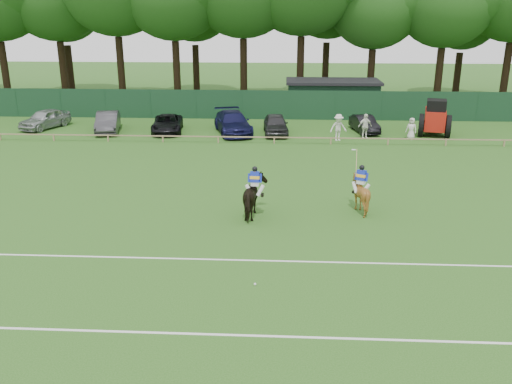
# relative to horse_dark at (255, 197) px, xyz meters

# --- Properties ---
(ground) EXTENTS (160.00, 160.00, 0.00)m
(ground) POSITION_rel_horse_dark_xyz_m (-0.41, -3.62, -0.94)
(ground) COLOR #1E4C14
(ground) RESTS_ON ground
(horse_dark) EXTENTS (1.10, 2.27, 1.88)m
(horse_dark) POSITION_rel_horse_dark_xyz_m (0.00, 0.00, 0.00)
(horse_dark) COLOR black
(horse_dark) RESTS_ON ground
(horse_chestnut) EXTENTS (1.96, 2.02, 1.71)m
(horse_chestnut) POSITION_rel_horse_dark_xyz_m (4.89, 0.97, -0.09)
(horse_chestnut) COLOR brown
(horse_chestnut) RESTS_ON ground
(sedan_silver) EXTENTS (3.31, 4.84, 1.53)m
(sedan_silver) POSITION_rel_horse_dark_xyz_m (-17.85, 18.64, -0.18)
(sedan_silver) COLOR #A8ABAD
(sedan_silver) RESTS_ON ground
(sedan_grey) EXTENTS (2.58, 4.88, 1.53)m
(sedan_grey) POSITION_rel_horse_dark_xyz_m (-12.44, 17.68, -0.18)
(sedan_grey) COLOR #323235
(sedan_grey) RESTS_ON ground
(suv_black) EXTENTS (2.80, 5.01, 1.32)m
(suv_black) POSITION_rel_horse_dark_xyz_m (-7.77, 17.71, -0.28)
(suv_black) COLOR black
(suv_black) RESTS_ON ground
(sedan_navy) EXTENTS (3.76, 6.08, 1.64)m
(sedan_navy) POSITION_rel_horse_dark_xyz_m (-2.66, 17.61, -0.12)
(sedan_navy) COLOR #13143D
(sedan_navy) RESTS_ON ground
(hatch_grey) EXTENTS (2.11, 4.53, 1.50)m
(hatch_grey) POSITION_rel_horse_dark_xyz_m (0.62, 17.49, -0.19)
(hatch_grey) COLOR #2A2A2C
(hatch_grey) RESTS_ON ground
(estate_black) EXTENTS (2.11, 4.09, 1.28)m
(estate_black) POSITION_rel_horse_dark_xyz_m (7.49, 18.55, -0.30)
(estate_black) COLOR black
(estate_black) RESTS_ON ground
(spectator_left) EXTENTS (1.38, 1.00, 1.93)m
(spectator_left) POSITION_rel_horse_dark_xyz_m (5.19, 15.57, 0.02)
(spectator_left) COLOR beige
(spectator_left) RESTS_ON ground
(spectator_mid) EXTENTS (1.17, 0.81, 1.85)m
(spectator_mid) POSITION_rel_horse_dark_xyz_m (7.20, 16.28, -0.02)
(spectator_mid) COLOR white
(spectator_mid) RESTS_ON ground
(spectator_right) EXTENTS (0.92, 0.84, 1.59)m
(spectator_right) POSITION_rel_horse_dark_xyz_m (10.57, 16.26, -0.15)
(spectator_right) COLOR silver
(spectator_right) RESTS_ON ground
(rider_dark) EXTENTS (0.94, 0.38, 1.41)m
(rider_dark) POSITION_rel_horse_dark_xyz_m (-0.00, -0.01, 0.81)
(rider_dark) COLOR silver
(rider_dark) RESTS_ON ground
(rider_chestnut) EXTENTS (0.88, 0.80, 2.05)m
(rider_chestnut) POSITION_rel_horse_dark_xyz_m (4.89, 0.96, 0.68)
(rider_chestnut) COLOR silver
(rider_chestnut) RESTS_ON ground
(polo_ball) EXTENTS (0.09, 0.09, 0.09)m
(polo_ball) POSITION_rel_horse_dark_xyz_m (0.37, -6.57, -0.90)
(polo_ball) COLOR silver
(polo_ball) RESTS_ON ground
(pitch_lines) EXTENTS (60.00, 5.10, 0.01)m
(pitch_lines) POSITION_rel_horse_dark_xyz_m (-0.41, -7.12, -0.94)
(pitch_lines) COLOR silver
(pitch_lines) RESTS_ON ground
(pitch_rail) EXTENTS (62.10, 0.10, 0.50)m
(pitch_rail) POSITION_rel_horse_dark_xyz_m (-0.41, 14.38, -0.50)
(pitch_rail) COLOR #997F5B
(pitch_rail) RESTS_ON ground
(perimeter_fence) EXTENTS (92.08, 0.08, 2.50)m
(perimeter_fence) POSITION_rel_horse_dark_xyz_m (-0.41, 23.38, 0.31)
(perimeter_fence) COLOR #14351E
(perimeter_fence) RESTS_ON ground
(utility_shed) EXTENTS (8.40, 4.40, 3.04)m
(utility_shed) POSITION_rel_horse_dark_xyz_m (5.59, 26.38, 0.59)
(utility_shed) COLOR #14331E
(utility_shed) RESTS_ON ground
(tree_row) EXTENTS (96.00, 12.00, 21.00)m
(tree_row) POSITION_rel_horse_dark_xyz_m (1.59, 31.38, -0.94)
(tree_row) COLOR #26561C
(tree_row) RESTS_ON ground
(tractor) EXTENTS (2.87, 3.66, 2.73)m
(tractor) POSITION_rel_horse_dark_xyz_m (12.59, 17.70, 0.35)
(tractor) COLOR #AC1A0F
(tractor) RESTS_ON ground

